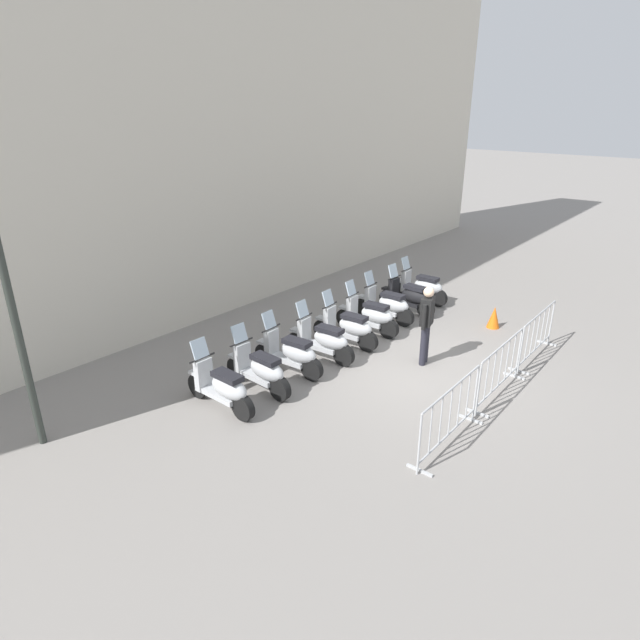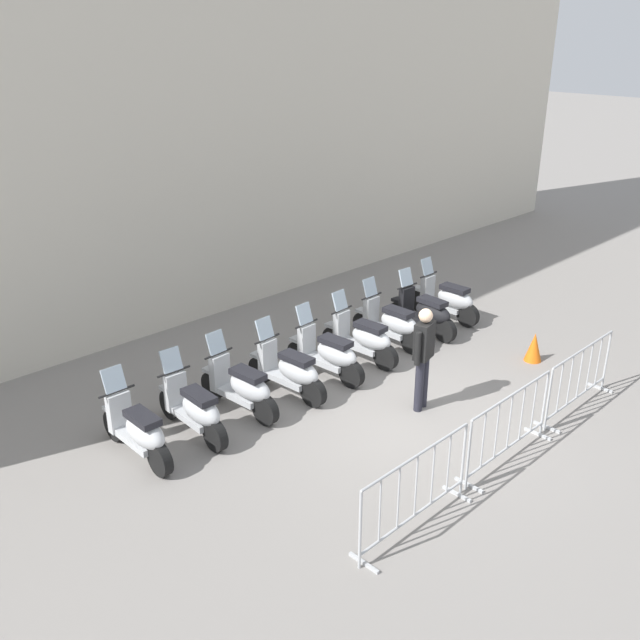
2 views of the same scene
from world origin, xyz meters
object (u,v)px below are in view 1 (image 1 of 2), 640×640
object	(u,v)px
motorcycle_0	(222,387)
barrier_segment_2	(537,336)
motorcycle_6	(387,305)
street_lamp	(3,272)
motorcycle_3	(323,340)
motorcycle_1	(260,370)
motorcycle_2	(291,353)
barrier_segment_0	(450,417)
traffic_cone	(494,317)
motorcycle_5	(370,316)
barrier_segment_1	(500,370)
officer_near_row_end	(426,321)
motorcycle_7	(409,297)
motorcycle_4	(348,327)
motorcycle_8	(422,287)

from	to	relation	value
motorcycle_0	barrier_segment_2	bearing A→B (deg)	-24.60
motorcycle_6	street_lamp	world-z (taller)	street_lamp
motorcycle_3	barrier_segment_2	distance (m)	4.68
motorcycle_1	motorcycle_2	bearing A→B (deg)	10.47
barrier_segment_0	traffic_cone	xyz separation A→B (m)	(5.06, 2.08, -0.25)
motorcycle_2	barrier_segment_0	size ratio (longest dim) A/B	0.86
motorcycle_2	motorcycle_6	world-z (taller)	same
motorcycle_5	motorcycle_6	size ratio (longest dim) A/B	1.00
motorcycle_1	motorcycle_2	distance (m)	0.93
motorcycle_6	traffic_cone	size ratio (longest dim) A/B	3.13
barrier_segment_0	barrier_segment_2	bearing A→B (deg)	7.75
motorcycle_3	barrier_segment_1	bearing A→B (deg)	-67.80
motorcycle_1	officer_near_row_end	bearing A→B (deg)	-23.60
motorcycle_0	barrier_segment_2	world-z (taller)	motorcycle_0
motorcycle_3	street_lamp	distance (m)	6.12
motorcycle_5	motorcycle_7	bearing A→B (deg)	6.92
motorcycle_0	motorcycle_7	xyz separation A→B (m)	(6.42, 0.77, 0.00)
motorcycle_3	barrier_segment_0	size ratio (longest dim) A/B	0.86
motorcycle_3	motorcycle_4	bearing A→B (deg)	8.49
barrier_segment_2	barrier_segment_1	bearing A→B (deg)	-172.25
motorcycle_6	barrier_segment_2	xyz separation A→B (m)	(0.75, -3.63, 0.07)
motorcycle_3	motorcycle_6	distance (m)	2.77
motorcycle_0	motorcycle_7	size ratio (longest dim) A/B	1.00
motorcycle_5	officer_near_row_end	world-z (taller)	officer_near_row_end
motorcycle_4	motorcycle_6	bearing A→B (deg)	11.36
motorcycle_0	barrier_segment_0	size ratio (longest dim) A/B	0.86
motorcycle_0	motorcycle_4	world-z (taller)	same
motorcycle_2	motorcycle_7	distance (m)	4.61
motorcycle_3	motorcycle_4	world-z (taller)	same
motorcycle_5	motorcycle_2	bearing A→B (deg)	-173.89
motorcycle_1	motorcycle_2	world-z (taller)	same
motorcycle_7	street_lamp	size ratio (longest dim) A/B	0.36
motorcycle_5	barrier_segment_0	distance (m)	4.71
motorcycle_0	barrier_segment_0	world-z (taller)	motorcycle_0
motorcycle_2	motorcycle_5	distance (m)	2.77
motorcycle_6	motorcycle_4	bearing A→B (deg)	-168.64
motorcycle_2	motorcycle_3	bearing A→B (deg)	0.83
motorcycle_5	motorcycle_8	bearing A→B (deg)	9.96
motorcycle_0	barrier_segment_0	xyz separation A→B (m)	(2.08, -3.42, 0.07)
motorcycle_6	barrier_segment_0	world-z (taller)	motorcycle_6
motorcycle_3	motorcycle_6	size ratio (longest dim) A/B	0.99
motorcycle_1	barrier_segment_0	world-z (taller)	motorcycle_1
motorcycle_4	barrier_segment_2	xyz separation A→B (m)	(2.56, -3.26, 0.07)
motorcycle_7	barrier_segment_0	distance (m)	6.04
barrier_segment_1	barrier_segment_2	size ratio (longest dim) A/B	1.00
motorcycle_7	barrier_segment_2	xyz separation A→B (m)	(-0.18, -3.63, 0.07)
motorcycle_0	barrier_segment_1	world-z (taller)	motorcycle_0
motorcycle_0	officer_near_row_end	size ratio (longest dim) A/B	1.00
motorcycle_2	traffic_cone	distance (m)	5.54
barrier_segment_0	officer_near_row_end	xyz separation A→B (m)	(2.14, 2.07, 0.46)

